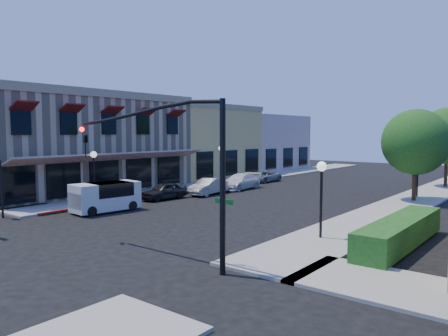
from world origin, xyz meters
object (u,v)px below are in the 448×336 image
Objects in this scene: lamppost_right_far at (418,161)px; parked_car_a at (164,191)px; parked_car_b at (208,187)px; parked_car_c at (240,182)px; secondary_signal at (0,178)px; signal_mast_arm at (177,154)px; parked_car_d at (264,176)px; lamppost_left_near at (94,163)px; lamppost_right_near at (321,180)px; street_name_sign at (224,221)px; street_tree_b at (447,136)px; white_van at (105,195)px; street_tree_a at (416,142)px; lamppost_left_far at (221,155)px.

lamppost_right_far is 18.77m from parked_car_a.
parked_car_b is 4.18m from parked_car_c.
secondary_signal is 10.96m from parked_car_a.
signal_mast_arm is at bearing -58.56° from parked_car_b.
lamppost_left_near is at bearing -95.77° from parked_car_d.
lamppost_right_near is at bearing -35.66° from parked_car_b.
lamppost_right_near is at bearing -44.79° from parked_car_c.
street_name_sign is 27.49m from parked_car_d.
secondary_signal is at bearing -118.77° from street_tree_b.
lamppost_left_near and lamppost_right_near have the same top height.
signal_mast_arm is 2.05× the size of parked_car_d.
parked_car_d is (-1.20, 19.71, -0.49)m from white_van.
parked_car_c is (-13.60, -12.00, -3.89)m from street_tree_b.
parked_car_a is at bearing -109.61° from parked_car_b.
signal_mast_arm is 16.06m from parked_car_a.
parked_car_a is (2.72, 4.00, -2.12)m from lamppost_left_near.
street_name_sign is (15.50, 0.79, -0.62)m from secondary_signal.
street_tree_a is 1.79× the size of parked_car_a.
street_tree_b is 20.06m from lamppost_left_far.
parked_car_d is (-15.00, 4.00, -3.65)m from street_tree_a.
lamppost_left_far is at bearing -118.39° from parked_car_d.
parked_car_a is (-0.78, 5.71, -0.42)m from white_van.
lamppost_left_far is at bearing 109.52° from parked_car_a.
signal_mast_arm is 22.70m from lamppost_right_far.
signal_mast_arm is 2.24× the size of lamppost_left_far.
parked_car_b is (0.20, 9.53, -0.40)m from white_van.
lamppost_right_far is at bearing 52.67° from white_van.
signal_mast_arm is 2.24× the size of lamppost_right_far.
parked_car_c is (0.00, 4.18, 0.02)m from parked_car_b.
street_tree_a is at bearing 88.77° from lamppost_right_near.
white_van is 13.71m from parked_car_c.
lamppost_left_far is 1.00× the size of lamppost_right_near.
street_tree_a is 1.82× the size of lamppost_left_near.
parked_car_c is at bearing -171.63° from street_tree_a.
lamppost_left_near is at bearing 153.98° from white_van.
lamppost_right_near is 13.72m from white_van.
lamppost_right_near is at bearing 67.88° from signal_mast_arm.
street_tree_a is at bearing 19.23° from parked_car_b.
street_tree_a is at bearing 0.00° from lamppost_left_far.
lamppost_right_far is (16.50, 22.59, 0.42)m from secondary_signal.
white_van is at bearing -85.02° from parked_car_d.
street_tree_b is 18.55m from parked_car_c.
signal_mast_arm reaches higher than parked_car_a.
lamppost_right_far is (17.00, 16.00, 0.00)m from lamppost_left_near.
street_tree_a is 1.95× the size of secondary_signal.
signal_mast_arm is 21.63m from parked_car_c.
parked_car_d is at bearing 116.20° from signal_mast_arm.
signal_mast_arm reaches higher than lamppost_left_far.
lamppost_right_near reaches higher than parked_car_c.
white_van is at bearing -26.02° from lamppost_left_near.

